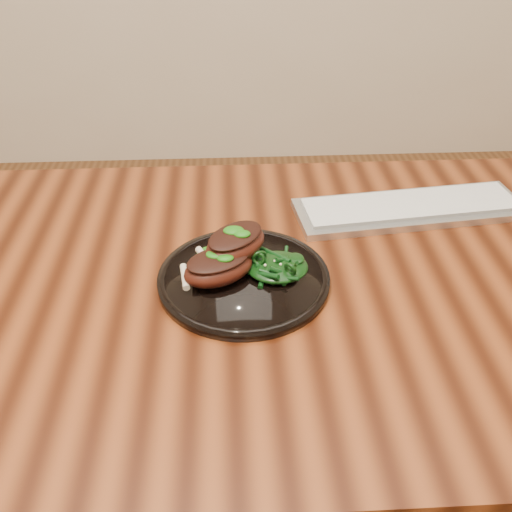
{
  "coord_description": "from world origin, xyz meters",
  "views": [
    {
      "loc": [
        0.0,
        -0.72,
        1.3
      ],
      "look_at": [
        0.04,
        0.02,
        0.78
      ],
      "focal_mm": 40.0,
      "sensor_mm": 36.0,
      "label": 1
    }
  ],
  "objects_px": {
    "plate": "(244,278)",
    "greens_heap": "(277,264)",
    "keyboard": "(410,208)",
    "desk": "(233,317)",
    "lamb_chop_front": "(218,267)"
  },
  "relations": [
    {
      "from": "desk",
      "to": "lamb_chop_front",
      "type": "height_order",
      "value": "lamb_chop_front"
    },
    {
      "from": "plate",
      "to": "lamb_chop_front",
      "type": "height_order",
      "value": "lamb_chop_front"
    },
    {
      "from": "keyboard",
      "to": "lamb_chop_front",
      "type": "bearing_deg",
      "value": -149.98
    },
    {
      "from": "desk",
      "to": "greens_heap",
      "type": "distance_m",
      "value": 0.13
    },
    {
      "from": "plate",
      "to": "greens_heap",
      "type": "relative_size",
      "value": 2.78
    },
    {
      "from": "greens_heap",
      "to": "desk",
      "type": "bearing_deg",
      "value": 173.09
    },
    {
      "from": "desk",
      "to": "greens_heap",
      "type": "height_order",
      "value": "greens_heap"
    },
    {
      "from": "lamb_chop_front",
      "to": "desk",
      "type": "bearing_deg",
      "value": 48.65
    },
    {
      "from": "desk",
      "to": "lamb_chop_front",
      "type": "distance_m",
      "value": 0.13
    },
    {
      "from": "plate",
      "to": "keyboard",
      "type": "bearing_deg",
      "value": 31.73
    },
    {
      "from": "plate",
      "to": "keyboard",
      "type": "xyz_separation_m",
      "value": [
        0.32,
        0.2,
        0.0
      ]
    },
    {
      "from": "keyboard",
      "to": "greens_heap",
      "type": "bearing_deg",
      "value": -144.13
    },
    {
      "from": "keyboard",
      "to": "desk",
      "type": "bearing_deg",
      "value": -151.45
    },
    {
      "from": "plate",
      "to": "greens_heap",
      "type": "xyz_separation_m",
      "value": [
        0.05,
        0.0,
        0.02
      ]
    },
    {
      "from": "desk",
      "to": "keyboard",
      "type": "relative_size",
      "value": 3.64
    }
  ]
}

